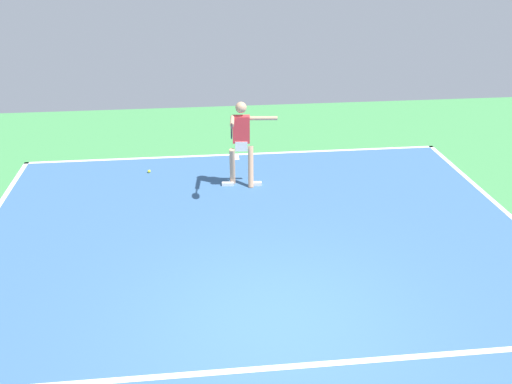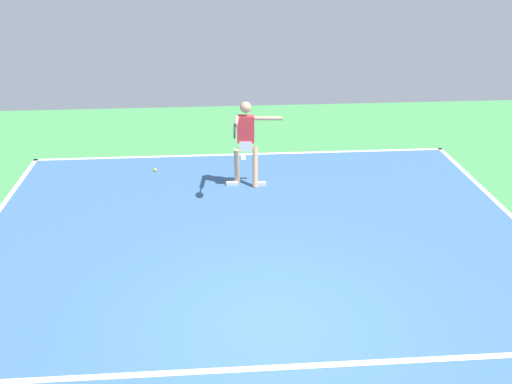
{
  "view_description": "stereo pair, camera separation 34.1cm",
  "coord_description": "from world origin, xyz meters",
  "views": [
    {
      "loc": [
        1.06,
        6.55,
        4.9
      ],
      "look_at": [
        0.02,
        -2.39,
        0.9
      ],
      "focal_mm": 41.9,
      "sensor_mm": 36.0,
      "label": 1
    },
    {
      "loc": [
        0.72,
        6.58,
        4.9
      ],
      "look_at": [
        0.02,
        -2.39,
        0.9
      ],
      "focal_mm": 41.9,
      "sensor_mm": 36.0,
      "label": 2
    }
  ],
  "objects": [
    {
      "name": "court_line_centre_mark",
      "position": [
        0.0,
        -6.41,
        0.0
      ],
      "size": [
        0.1,
        0.3,
        0.01
      ],
      "primitive_type": "cube",
      "color": "white",
      "rests_on": "ground_plane"
    },
    {
      "name": "court_surface",
      "position": [
        0.0,
        0.0,
        0.0
      ],
      "size": [
        9.66,
        13.32,
        0.0
      ],
      "primitive_type": "cube",
      "color": "#38608E",
      "rests_on": "ground_plane"
    },
    {
      "name": "ground_plane",
      "position": [
        0.0,
        0.0,
        0.0
      ],
      "size": [
        21.56,
        21.56,
        0.0
      ],
      "primitive_type": "plane",
      "color": "#428E4C"
    },
    {
      "name": "tennis_player",
      "position": [
        0.03,
        -4.74,
        1.03
      ],
      "size": [
        1.13,
        1.21,
        1.79
      ],
      "rotation": [
        0.0,
        0.0,
        -0.1
      ],
      "color": "tan",
      "rests_on": "ground_plane"
    },
    {
      "name": "tennis_ball_near_player",
      "position": [
        1.98,
        -5.7,
        0.03
      ],
      "size": [
        0.07,
        0.07,
        0.07
      ],
      "primitive_type": "sphere",
      "color": "yellow",
      "rests_on": "ground_plane"
    },
    {
      "name": "court_line_baseline_near",
      "position": [
        0.0,
        -6.61,
        0.0
      ],
      "size": [
        9.66,
        0.1,
        0.01
      ],
      "primitive_type": "cube",
      "color": "white",
      "rests_on": "ground_plane"
    },
    {
      "name": "court_line_service",
      "position": [
        0.0,
        0.86,
        0.0
      ],
      "size": [
        7.24,
        0.1,
        0.01
      ],
      "primitive_type": "cube",
      "color": "white",
      "rests_on": "ground_plane"
    }
  ]
}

